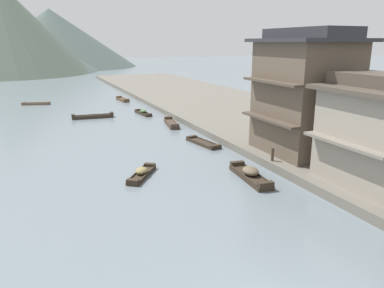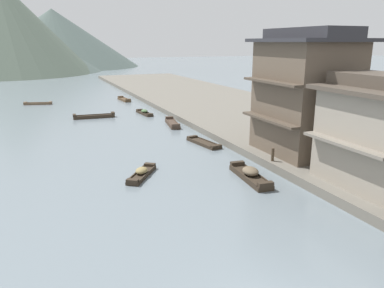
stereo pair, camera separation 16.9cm
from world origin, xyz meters
TOP-DOWN VIEW (x-y plane):
  - riverbank_right at (16.97, 30.00)m, footprint 18.00×110.00m
  - boat_moored_nearest at (6.62, 20.49)m, footprint 1.68×4.07m
  - boat_moored_second at (5.89, 11.74)m, footprint 1.45×4.45m
  - boat_moored_third at (5.65, 35.62)m, footprint 1.20×3.79m
  - boat_moored_far at (-6.03, 48.34)m, footprint 3.75×1.71m
  - boat_midriver_drifting at (-0.26, 35.64)m, footprint 4.66×1.15m
  - boat_midriver_upstream at (5.80, 47.27)m, footprint 1.28×3.74m
  - boat_upstream_distant at (-0.29, 14.87)m, footprint 2.67×3.28m
  - boat_crossing_west at (6.69, 28.55)m, footprint 1.62×4.33m
  - house_waterfront_second at (11.55, 7.15)m, footprint 6.25×6.49m
  - house_waterfront_tall at (11.63, 14.12)m, footprint 6.41×6.88m
  - mooring_post_dock_mid at (8.32, 12.91)m, footprint 0.20×0.20m
  - hill_far_centre at (-10.71, 112.77)m, footprint 47.58×47.58m
  - hill_far_east at (1.19, 133.63)m, footprint 56.66×56.66m

SIDE VIEW (x-z plane):
  - boat_moored_nearest at x=6.62m, z-range -0.06..0.30m
  - boat_moored_far at x=-6.03m, z-range -0.06..0.32m
  - boat_midriver_upstream at x=5.80m, z-range -0.07..0.40m
  - boat_midriver_drifting at x=-0.26m, z-range -0.09..0.46m
  - boat_crossing_west at x=6.69m, z-range -0.09..0.47m
  - boat_moored_third at x=5.65m, z-range -0.09..0.51m
  - boat_upstream_distant at x=-0.29m, z-range -0.09..0.52m
  - riverbank_right at x=16.97m, z-range 0.00..0.57m
  - boat_moored_second at x=5.89m, z-range -0.11..0.69m
  - mooring_post_dock_mid at x=8.32m, z-range 0.57..1.47m
  - house_waterfront_second at x=11.55m, z-range 0.50..6.64m
  - house_waterfront_tall at x=11.63m, z-range 0.50..9.24m
  - hill_far_centre at x=-10.71m, z-range 0.00..14.97m
  - hill_far_east at x=1.19m, z-range 0.00..19.24m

